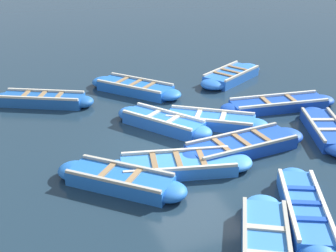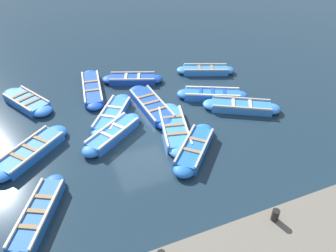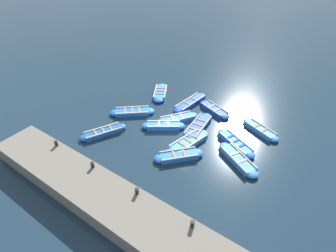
{
  "view_description": "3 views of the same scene",
  "coord_description": "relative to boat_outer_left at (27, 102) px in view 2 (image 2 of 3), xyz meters",
  "views": [
    {
      "loc": [
        4.78,
        10.39,
        5.81
      ],
      "look_at": [
        0.47,
        -0.82,
        0.27
      ],
      "focal_mm": 50.0,
      "sensor_mm": 36.0,
      "label": 1
    },
    {
      "loc": [
        10.9,
        -3.09,
        8.32
      ],
      "look_at": [
        0.97,
        0.91,
        0.34
      ],
      "focal_mm": 35.0,
      "sensor_mm": 36.0,
      "label": 2
    },
    {
      "loc": [
        13.0,
        7.78,
        11.8
      ],
      "look_at": [
        0.51,
        -0.82,
        0.41
      ],
      "focal_mm": 28.0,
      "sensor_mm": 36.0,
      "label": 3
    }
  ],
  "objects": [
    {
      "name": "boat_inner_gap",
      "position": [
        2.51,
        3.42,
        -0.01
      ],
      "size": [
        3.25,
        2.58,
        0.37
      ],
      "color": "blue",
      "rests_on": "ground"
    },
    {
      "name": "boat_outer_right",
      "position": [
        5.94,
        5.76,
        0.01
      ],
      "size": [
        2.9,
        2.79,
        0.41
      ],
      "color": "blue",
      "rests_on": "ground"
    },
    {
      "name": "boat_broadside",
      "position": [
        -0.25,
        5.19,
        -0.01
      ],
      "size": [
        1.84,
        3.2,
        0.38
      ],
      "color": "#1947B7",
      "rests_on": "ground"
    },
    {
      "name": "boat_tucked",
      "position": [
        0.26,
        9.15,
        -0.01
      ],
      "size": [
        1.83,
        3.16,
        0.38
      ],
      "color": "#3884E0",
      "rests_on": "ground"
    },
    {
      "name": "boat_mid_row",
      "position": [
        4.08,
        9.0,
        -0.0
      ],
      "size": [
        2.41,
        3.43,
        0.4
      ],
      "color": "#3884E0",
      "rests_on": "ground"
    },
    {
      "name": "boat_far_corner",
      "position": [
        4.42,
        5.56,
        -0.02
      ],
      "size": [
        3.83,
        1.74,
        0.36
      ],
      "color": "#3884E0",
      "rests_on": "ground"
    },
    {
      "name": "boat_end_of_row",
      "position": [
        3.77,
        -0.04,
        -0.0
      ],
      "size": [
        2.94,
        3.27,
        0.4
      ],
      "color": "blue",
      "rests_on": "ground"
    },
    {
      "name": "boat_near_quay",
      "position": [
        -0.08,
        3.05,
        -0.02
      ],
      "size": [
        3.97,
        1.27,
        0.37
      ],
      "color": "#1947B7",
      "rests_on": "ground"
    },
    {
      "name": "bollard_mid_south",
      "position": [
        10.27,
        5.99,
        1.07
      ],
      "size": [
        0.2,
        0.2,
        0.35
      ],
      "primitive_type": "cylinder",
      "color": "black",
      "rests_on": "quay_wall"
    },
    {
      "name": "ground_plane",
      "position": [
        3.44,
        4.37,
        -0.17
      ],
      "size": [
        120.0,
        120.0,
        0.0
      ],
      "primitive_type": "plane",
      "color": "#1C303F"
    },
    {
      "name": "boat_stern_in",
      "position": [
        3.89,
        3.1,
        0.01
      ],
      "size": [
        2.41,
        3.03,
        0.42
      ],
      "color": "blue",
      "rests_on": "ground"
    },
    {
      "name": "boat_alongside",
      "position": [
        2.48,
        5.24,
        -0.0
      ],
      "size": [
        3.92,
        1.21,
        0.39
      ],
      "color": "#1947B7",
      "rests_on": "ground"
    },
    {
      "name": "boat_bow_out",
      "position": [
        6.94,
        -0.02,
        0.0
      ],
      "size": [
        3.35,
        2.19,
        0.41
      ],
      "color": "#1E59AD",
      "rests_on": "ground"
    },
    {
      "name": "boat_outer_left",
      "position": [
        0.0,
        0.0,
        0.0
      ],
      "size": [
        3.33,
        2.43,
        0.4
      ],
      "color": "blue",
      "rests_on": "ground"
    },
    {
      "name": "boat_centre",
      "position": [
        2.69,
        8.26,
        0.0
      ],
      "size": [
        2.1,
        3.35,
        0.4
      ],
      "color": "blue",
      "rests_on": "ground"
    }
  ]
}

